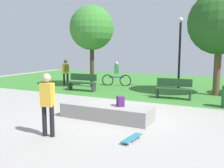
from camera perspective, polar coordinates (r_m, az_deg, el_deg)
ground_plane at (r=8.85m, az=1.39°, el=-6.84°), size 28.00×28.00×0.00m
grass_lawn at (r=16.45m, az=13.37°, el=-0.05°), size 26.60×11.74×0.01m
concrete_ledge at (r=8.22m, az=-1.26°, el=-6.34°), size 3.02×1.00×0.46m
backpack_on_ledge at (r=7.96m, az=1.94°, el=-3.95°), size 0.33×0.34×0.32m
skater_performing_trick at (r=6.64m, az=-14.58°, el=-3.60°), size 0.42×0.26×1.66m
skateboard_by_ledge at (r=6.40m, az=4.60°, el=-12.24°), size 0.29×0.82×0.08m
park_bench_far_right at (r=13.63m, az=-6.86°, el=0.48°), size 1.63×0.58×0.91m
park_bench_by_oak at (r=11.74m, az=13.96°, el=-0.95°), size 1.63×0.60×0.91m
tree_tall_oak at (r=14.84m, az=-4.67°, el=12.64°), size 2.57×2.57×4.76m
tree_leaning_ash at (r=13.15m, az=23.50°, el=12.70°), size 3.01×3.01×5.01m
lamp_post at (r=14.38m, az=15.28°, el=8.43°), size 0.28×0.28×3.97m
pedestrian_with_backpack at (r=15.31m, az=-10.55°, el=3.04°), size 0.44×0.43×1.61m
cyclist_on_bicycle at (r=15.33m, az=1.04°, el=1.95°), size 1.77×0.56×1.52m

